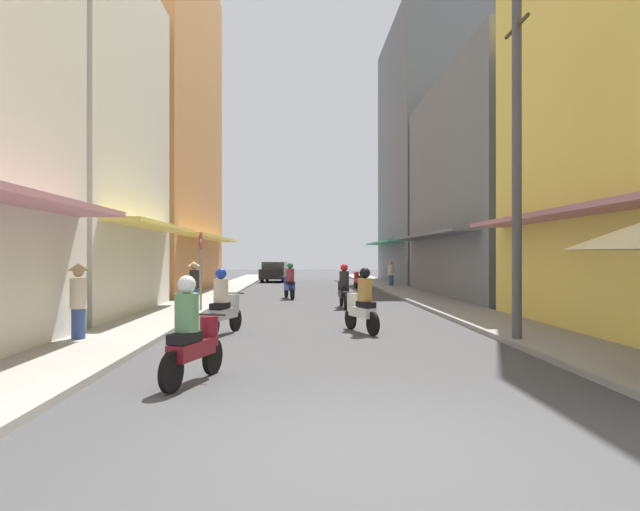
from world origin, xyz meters
name	(u,v)px	position (x,y,z in m)	size (l,w,h in m)	color
ground_plane	(314,297)	(0.00, 20.20, 0.00)	(106.46, 106.46, 0.00)	#424244
sidewalk_left	(210,296)	(-4.68, 20.20, 0.06)	(1.99, 56.39, 0.12)	#9E9991
sidewalk_right	(416,296)	(4.68, 20.20, 0.06)	(1.99, 56.39, 0.12)	gray
building_left_mid	(43,138)	(-8.67, 12.55, 5.55)	(7.05, 8.08, 11.11)	silver
building_left_far	(146,120)	(-8.67, 24.35, 8.97)	(7.05, 13.84, 17.95)	#D88C4C
building_right_mid	(504,188)	(8.67, 20.00, 4.97)	(7.05, 13.51, 9.95)	slate
building_right_far	(433,156)	(8.67, 33.54, 8.85)	(7.05, 12.34, 17.71)	slate
motorbike_red	(359,280)	(2.70, 26.40, 0.50)	(0.61, 1.79, 0.96)	black
motorbike_blue	(289,283)	(-1.09, 19.19, 0.70)	(0.65, 1.78, 1.58)	black
motorbike_black	(344,288)	(0.93, 14.77, 0.70)	(0.55, 1.81, 1.58)	black
motorbike_maroon	(193,335)	(-2.21, 2.93, 0.70)	(0.73, 1.75, 1.58)	black
motorbike_silver	(224,305)	(-2.43, 8.03, 0.70)	(0.73, 1.75, 1.58)	black
motorbike_white	(362,304)	(0.86, 8.29, 0.70)	(0.77, 1.73, 1.58)	black
parked_car	(275,272)	(-2.44, 35.66, 0.74)	(2.12, 4.24, 1.45)	black
pedestrian_foreground	(78,299)	(-5.30, 6.68, 0.96)	(0.44, 0.44, 1.71)	#334C8C
pedestrian_crossing	(194,281)	(-4.50, 15.33, 0.94)	(0.44, 0.44, 1.66)	#598C59
pedestrian_far	(194,286)	(-4.28, 14.20, 0.82)	(0.34, 0.34, 1.63)	#334C8C
pedestrian_midway	(391,274)	(4.78, 27.87, 0.79)	(0.34, 0.34, 1.58)	#334C8C
utility_pole	(517,167)	(3.93, 6.39, 3.73)	(0.20, 1.20, 7.30)	#4C4C4F
street_sign_no_entry	(201,260)	(-3.83, 12.92, 1.72)	(0.07, 0.60, 2.65)	gray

